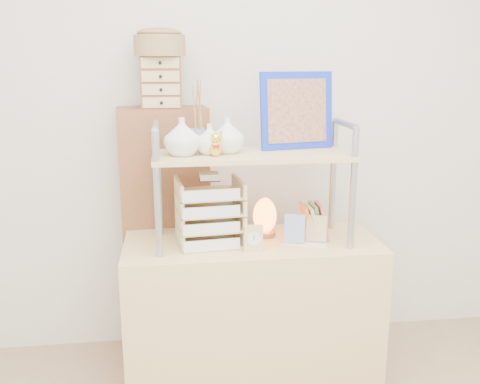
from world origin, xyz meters
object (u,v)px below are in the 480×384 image
Objects in this scene: desk at (252,314)px; letter_tray at (210,216)px; cabinet at (166,235)px; salt_lamp at (265,217)px.

letter_tray is (-0.20, -0.01, 0.51)m from desk.
cabinet is at bearing 118.48° from letter_tray.
letter_tray is (0.21, -0.38, 0.21)m from cabinet.
desk is 3.55× the size of letter_tray.
desk is 0.89× the size of cabinet.
salt_lamp is (0.27, 0.08, -0.04)m from letter_tray.
letter_tray is 0.29m from salt_lamp.
cabinet is 3.99× the size of letter_tray.
desk is at bearing 2.88° from letter_tray.
cabinet reaches higher than letter_tray.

